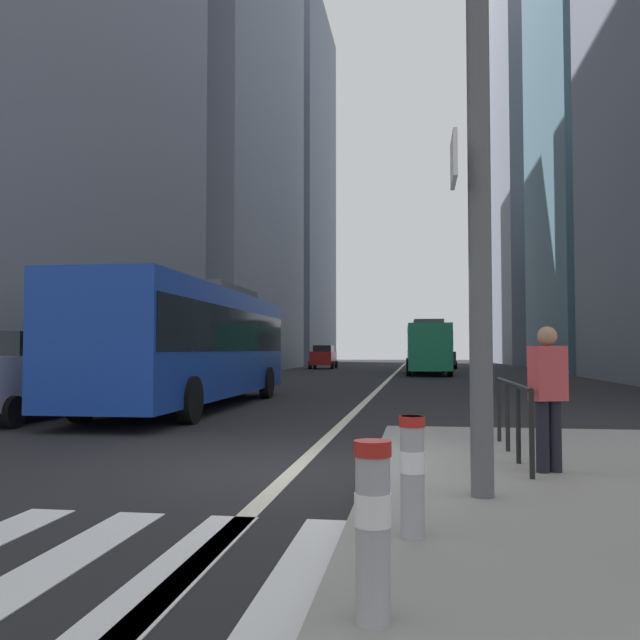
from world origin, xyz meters
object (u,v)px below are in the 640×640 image
at_px(city_bus_blue_oncoming, 193,339).
at_px(bollard_front, 373,521).
at_px(sedan_white_oncoming, 16,375).
at_px(city_bus_red_receding, 427,346).
at_px(bollard_left, 412,470).
at_px(pedestrian_walking, 548,391).
at_px(car_receding_far, 434,356).
at_px(street_lamp_post, 476,116).
at_px(car_oncoming_mid, 323,357).
at_px(traffic_signal_gantry, 261,97).
at_px(car_receding_near, 443,357).

distance_m(city_bus_blue_oncoming, bollard_front, 15.03).
distance_m(sedan_white_oncoming, city_bus_red_receding, 31.49).
bearing_deg(sedan_white_oncoming, bollard_left, -44.57).
relative_size(bollard_left, pedestrian_walking, 0.54).
xyz_separation_m(car_receding_far, pedestrian_walking, (0.16, -53.35, 0.08)).
height_order(city_bus_blue_oncoming, car_receding_far, city_bus_blue_oncoming).
height_order(city_bus_blue_oncoming, bollard_front, city_bus_blue_oncoming).
xyz_separation_m(sedan_white_oncoming, street_lamp_post, (9.78, -3.00, 4.29)).
xyz_separation_m(city_bus_blue_oncoming, car_oncoming_mid, (-1.88, 37.99, -0.85)).
distance_m(city_bus_blue_oncoming, traffic_signal_gantry, 11.84).
distance_m(car_receding_near, street_lamp_post, 46.62).
bearing_deg(traffic_signal_gantry, bollard_front, -66.55).
relative_size(car_oncoming_mid, bollard_left, 4.60).
bearing_deg(street_lamp_post, car_receding_near, 88.70).
bearing_deg(city_bus_blue_oncoming, sedan_white_oncoming, -128.97).
bearing_deg(city_bus_red_receding, car_receding_near, 83.85).
relative_size(car_receding_far, bollard_front, 4.85).
relative_size(city_bus_red_receding, car_receding_near, 2.54).
xyz_separation_m(car_receding_near, pedestrian_walking, (-0.51, -49.18, 0.08)).
bearing_deg(bollard_left, traffic_signal_gantry, 135.98).
bearing_deg(city_bus_blue_oncoming, pedestrian_walking, -51.27).
bearing_deg(car_receding_far, sedan_white_oncoming, -102.05).
bearing_deg(sedan_white_oncoming, car_oncoming_mid, 88.64).
bearing_deg(car_receding_far, bollard_front, -91.52).
bearing_deg(city_bus_red_receding, car_oncoming_mid, 126.21).
bearing_deg(car_oncoming_mid, city_bus_red_receding, -53.79).
bearing_deg(bollard_front, city_bus_red_receding, 88.91).
bearing_deg(city_bus_blue_oncoming, city_bus_red_receding, 76.16).
relative_size(city_bus_red_receding, car_receding_far, 2.47).
distance_m(bollard_left, pedestrian_walking, 3.31).
relative_size(sedan_white_oncoming, city_bus_red_receding, 0.39).
bearing_deg(bollard_front, traffic_signal_gantry, 113.45).
xyz_separation_m(city_bus_blue_oncoming, car_receding_near, (7.97, 39.88, -0.85)).
bearing_deg(car_receding_near, bollard_left, -92.23).
bearing_deg(traffic_signal_gantry, city_bus_blue_oncoming, 112.35).
distance_m(city_bus_red_receding, car_receding_far, 17.57).
bearing_deg(car_receding_near, street_lamp_post, -91.30).
bearing_deg(street_lamp_post, city_bus_red_receding, 90.68).
xyz_separation_m(city_bus_blue_oncoming, street_lamp_post, (6.92, -6.54, 3.45)).
bearing_deg(sedan_white_oncoming, city_bus_red_receding, 72.64).
distance_m(city_bus_red_receding, bollard_front, 40.37).
bearing_deg(traffic_signal_gantry, bollard_left, -44.02).
bearing_deg(car_receding_far, car_receding_near, -80.83).
bearing_deg(city_bus_blue_oncoming, traffic_signal_gantry, -67.65).
distance_m(city_bus_red_receding, pedestrian_walking, 35.83).
bearing_deg(pedestrian_walking, traffic_signal_gantry, -154.73).
xyz_separation_m(city_bus_red_receding, traffic_signal_gantry, (-2.11, -37.25, 2.29)).
xyz_separation_m(bollard_front, pedestrian_walking, (1.70, 4.53, 0.41)).
bearing_deg(bollard_left, car_oncoming_mid, 98.85).
distance_m(city_bus_red_receding, street_lamp_post, 33.23).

